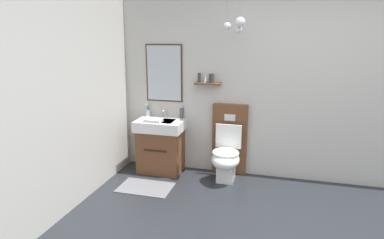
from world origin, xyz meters
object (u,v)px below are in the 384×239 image
at_px(folded_hand_towel, 154,121).
at_px(vanity_sink_left, 161,144).
at_px(toilet, 227,152).
at_px(toothbrush_cup, 148,112).
at_px(soap_dispenser, 182,113).

bearing_deg(folded_hand_towel, vanity_sink_left, 74.48).
relative_size(toilet, toothbrush_cup, 4.77).
xyz_separation_m(vanity_sink_left, folded_hand_towel, (-0.04, -0.14, 0.38)).
height_order(soap_dispenser, folded_hand_towel, soap_dispenser).
bearing_deg(soap_dispenser, toilet, -13.78).
relative_size(vanity_sink_left, toothbrush_cup, 3.61).
relative_size(vanity_sink_left, soap_dispenser, 4.13).
distance_m(toilet, folded_hand_towel, 1.09).
height_order(vanity_sink_left, soap_dispenser, soap_dispenser).
xyz_separation_m(vanity_sink_left, toilet, (0.96, 0.00, -0.02)).
bearing_deg(toothbrush_cup, soap_dispenser, 1.09).
bearing_deg(toilet, folded_hand_towel, -171.54).
distance_m(toilet, toothbrush_cup, 1.30).
bearing_deg(folded_hand_towel, toothbrush_cup, 124.29).
xyz_separation_m(vanity_sink_left, toothbrush_cup, (-0.25, 0.17, 0.42)).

